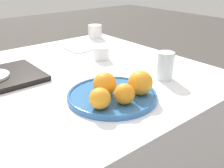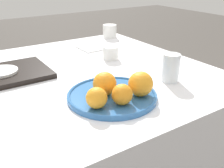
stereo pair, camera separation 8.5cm
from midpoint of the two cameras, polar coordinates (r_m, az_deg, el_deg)
table at (r=1.24m, az=-7.43°, el=-14.88°), size 1.20×1.02×0.76m
fruit_platter at (r=0.86m, az=2.81°, el=-2.53°), size 0.30×0.30×0.02m
orange_0 at (r=0.84m, az=1.26°, el=-0.01°), size 0.08×0.08×0.08m
orange_1 at (r=0.85m, az=9.10°, el=-0.04°), size 0.08×0.08×0.08m
orange_2 at (r=0.79m, az=5.30°, el=-2.36°), size 0.06×0.06×0.06m
orange_3 at (r=0.77m, az=-0.22°, el=-3.13°), size 0.06×0.06×0.06m
water_glass at (r=1.01m, az=15.04°, el=3.37°), size 0.07×0.07×0.11m
serving_tray at (r=1.10m, az=-21.02°, el=1.78°), size 0.36×0.26×0.02m
side_plate at (r=1.09m, az=-21.14°, el=2.51°), size 0.13×0.13×0.01m
cup_0 at (r=1.63m, az=1.02°, el=11.41°), size 0.08×0.08×0.08m
cup_2 at (r=1.23m, az=1.69°, el=6.75°), size 0.07×0.07×0.06m
napkin at (r=1.40m, az=-3.13°, el=7.79°), size 0.10×0.14×0.01m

